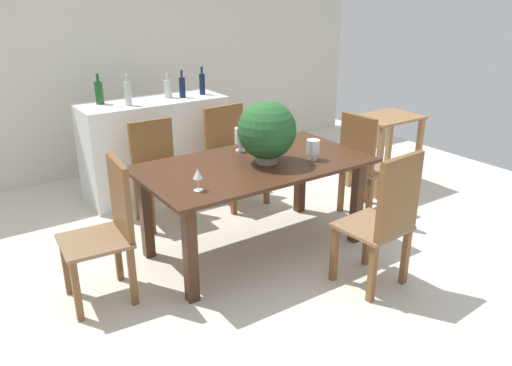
{
  "coord_description": "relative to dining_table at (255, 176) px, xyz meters",
  "views": [
    {
      "loc": [
        -2.07,
        -3.01,
        2.02
      ],
      "look_at": [
        -0.02,
        -0.01,
        0.6
      ],
      "focal_mm": 35.43,
      "sensor_mm": 36.0,
      "label": 1
    }
  ],
  "objects": [
    {
      "name": "chair_far_right",
      "position": [
        0.39,
        0.99,
        -0.11
      ],
      "size": [
        0.51,
        0.51,
        0.94
      ],
      "rotation": [
        0.0,
        0.0,
        0.07
      ],
      "color": "brown",
      "rests_on": "ground"
    },
    {
      "name": "back_wall",
      "position": [
        0.0,
        2.56,
        0.67
      ],
      "size": [
        6.4,
        0.1,
        2.6
      ],
      "primitive_type": "cube",
      "color": "beige",
      "rests_on": "ground"
    },
    {
      "name": "wine_glass",
      "position": [
        -0.63,
        -0.26,
        0.23
      ],
      "size": [
        0.07,
        0.07,
        0.16
      ],
      "color": "silver",
      "rests_on": "dining_table"
    },
    {
      "name": "wine_bottle_dark",
      "position": [
        0.4,
        1.55,
        0.45
      ],
      "size": [
        0.06,
        0.06,
        0.28
      ],
      "color": "#0F1E38",
      "rests_on": "kitchen_counter"
    },
    {
      "name": "flower_centerpiece",
      "position": [
        0.08,
        -0.05,
        0.37
      ],
      "size": [
        0.45,
        0.45,
        0.48
      ],
      "color": "gray",
      "rests_on": "dining_table"
    },
    {
      "name": "dining_table",
      "position": [
        0.0,
        0.0,
        0.0
      ],
      "size": [
        1.78,
        0.98,
        0.74
      ],
      "color": "#422616",
      "rests_on": "ground"
    },
    {
      "name": "chair_far_left",
      "position": [
        -0.4,
        0.97,
        -0.12
      ],
      "size": [
        0.45,
        0.43,
        0.91
      ],
      "rotation": [
        0.0,
        0.0,
        -0.03
      ],
      "color": "brown",
      "rests_on": "ground"
    },
    {
      "name": "ground_plane",
      "position": [
        0.0,
        -0.04,
        -0.63
      ],
      "size": [
        7.04,
        7.04,
        0.0
      ],
      "primitive_type": "plane",
      "color": "silver"
    },
    {
      "name": "wine_bottle_green",
      "position": [
        0.16,
        1.53,
        0.45
      ],
      "size": [
        0.06,
        0.06,
        0.27
      ],
      "color": "#0F1E38",
      "rests_on": "kitchen_counter"
    },
    {
      "name": "kitchen_counter",
      "position": [
        -0.15,
        1.58,
        -0.14
      ],
      "size": [
        1.43,
        0.54,
        0.97
      ],
      "primitive_type": "cube",
      "color": "silver",
      "rests_on": "ground"
    },
    {
      "name": "crystal_vase_center_near",
      "position": [
        0.07,
        0.31,
        0.23
      ],
      "size": [
        0.1,
        0.1,
        0.2
      ],
      "color": "silver",
      "rests_on": "dining_table"
    },
    {
      "name": "wine_bottle_clear",
      "position": [
        -0.62,
        1.7,
        0.45
      ],
      "size": [
        0.08,
        0.08,
        0.29
      ],
      "color": "#194C1E",
      "rests_on": "kitchen_counter"
    },
    {
      "name": "side_table",
      "position": [
        1.91,
        0.37,
        -0.06
      ],
      "size": [
        0.67,
        0.48,
        0.77
      ],
      "color": "olive",
      "rests_on": "ground"
    },
    {
      "name": "chair_foot_end",
      "position": [
        1.19,
        -0.01,
        -0.1
      ],
      "size": [
        0.45,
        0.44,
        0.97
      ],
      "rotation": [
        0.0,
        0.0,
        1.66
      ],
      "color": "brown",
      "rests_on": "ground"
    },
    {
      "name": "crystal_vase_left",
      "position": [
        0.42,
        -0.2,
        0.21
      ],
      "size": [
        0.11,
        0.11,
        0.16
      ],
      "color": "silver",
      "rests_on": "dining_table"
    },
    {
      "name": "chair_near_right",
      "position": [
        0.41,
        -0.98,
        -0.08
      ],
      "size": [
        0.47,
        0.45,
        1.01
      ],
      "rotation": [
        0.0,
        0.0,
        3.22
      ],
      "color": "brown",
      "rests_on": "ground"
    },
    {
      "name": "chair_head_end",
      "position": [
        -1.18,
        -0.01,
        -0.1
      ],
      "size": [
        0.47,
        0.46,
        0.98
      ],
      "rotation": [
        0.0,
        0.0,
        -1.65
      ],
      "color": "brown",
      "rests_on": "ground"
    },
    {
      "name": "wine_bottle_amber",
      "position": [
        0.04,
        1.6,
        0.44
      ],
      "size": [
        0.07,
        0.07,
        0.26
      ],
      "color": "#B2BFB7",
      "rests_on": "kitchen_counter"
    },
    {
      "name": "wine_bottle_tall",
      "position": [
        -0.42,
        1.48,
        0.46
      ],
      "size": [
        0.06,
        0.06,
        0.29
      ],
      "color": "#B2BFB7",
      "rests_on": "kitchen_counter"
    }
  ]
}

